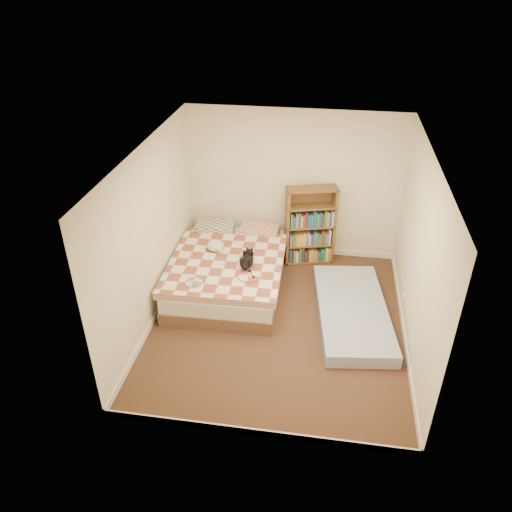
# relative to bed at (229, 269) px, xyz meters

# --- Properties ---
(room) EXTENTS (3.51, 4.01, 2.51)m
(room) POSITION_rel_bed_xyz_m (0.87, -0.82, 0.92)
(room) COLOR #492D1F
(room) RESTS_ON ground
(bed) EXTENTS (1.73, 2.33, 0.61)m
(bed) POSITION_rel_bed_xyz_m (0.00, 0.00, 0.00)
(bed) COLOR brown
(bed) RESTS_ON room
(bookshelf) EXTENTS (0.87, 0.47, 1.34)m
(bookshelf) POSITION_rel_bed_xyz_m (1.18, 0.92, 0.23)
(bookshelf) COLOR brown
(bookshelf) RESTS_ON room
(floor_mattress) EXTENTS (1.22, 2.23, 0.19)m
(floor_mattress) POSITION_rel_bed_xyz_m (1.91, -0.55, -0.18)
(floor_mattress) COLOR #728BBF
(floor_mattress) RESTS_ON room
(black_cat) EXTENTS (0.23, 0.69, 0.16)m
(black_cat) POSITION_rel_bed_xyz_m (0.34, -0.24, 0.34)
(black_cat) COLOR black
(black_cat) RESTS_ON bed
(white_dog) EXTENTS (0.30, 0.32, 0.14)m
(white_dog) POSITION_rel_bed_xyz_m (-0.22, 0.10, 0.34)
(white_dog) COLOR white
(white_dog) RESTS_ON bed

